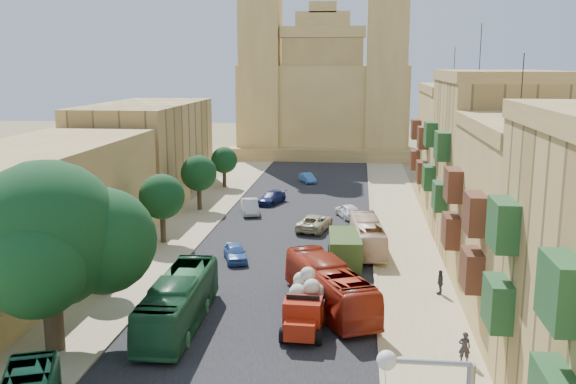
% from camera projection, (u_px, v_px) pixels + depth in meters
% --- Properties ---
extents(road_surface, '(14.00, 140.00, 0.01)m').
position_uv_depth(road_surface, '(293.00, 227.00, 57.05)').
color(road_surface, black).
rests_on(road_surface, ground).
extents(sidewalk_east, '(5.00, 140.00, 0.01)m').
position_uv_depth(sidewalk_east, '(401.00, 230.00, 56.02)').
color(sidewalk_east, tan).
rests_on(sidewalk_east, ground).
extents(sidewalk_west, '(5.00, 140.00, 0.01)m').
position_uv_depth(sidewalk_west, '(189.00, 224.00, 58.09)').
color(sidewalk_west, tan).
rests_on(sidewalk_west, ground).
extents(kerb_east, '(0.25, 140.00, 0.12)m').
position_uv_depth(kerb_east, '(372.00, 229.00, 56.28)').
color(kerb_east, tan).
rests_on(kerb_east, ground).
extents(kerb_west, '(0.25, 140.00, 0.12)m').
position_uv_depth(kerb_west, '(216.00, 224.00, 57.81)').
color(kerb_west, tan).
rests_on(kerb_west, ground).
extents(townhouse_b, '(9.00, 14.00, 14.90)m').
position_uv_depth(townhouse_b, '(542.00, 222.00, 35.69)').
color(townhouse_b, tan).
rests_on(townhouse_b, ground).
extents(townhouse_c, '(9.00, 14.00, 17.40)m').
position_uv_depth(townhouse_c, '(493.00, 162.00, 49.08)').
color(townhouse_c, tan).
rests_on(townhouse_c, ground).
extents(townhouse_d, '(9.00, 14.00, 15.90)m').
position_uv_depth(townhouse_d, '(464.00, 148.00, 62.87)').
color(townhouse_d, tan).
rests_on(townhouse_d, ground).
extents(west_wall, '(1.00, 40.00, 1.80)m').
position_uv_depth(west_wall, '(115.00, 244.00, 48.50)').
color(west_wall, tan).
rests_on(west_wall, ground).
extents(west_building_low, '(10.00, 28.00, 8.40)m').
position_uv_depth(west_building_low, '(30.00, 205.00, 46.50)').
color(west_building_low, '#A18146').
rests_on(west_building_low, ground).
extents(west_building_mid, '(10.00, 22.00, 10.00)m').
position_uv_depth(west_building_mid, '(146.00, 148.00, 71.67)').
color(west_building_mid, tan).
rests_on(west_building_mid, ground).
extents(church, '(28.00, 22.50, 36.30)m').
position_uv_depth(church, '(325.00, 94.00, 102.55)').
color(church, tan).
rests_on(church, ground).
extents(ficus_tree, '(9.76, 8.98, 9.76)m').
position_uv_depth(ficus_tree, '(49.00, 240.00, 31.62)').
color(ficus_tree, '#332819').
rests_on(ficus_tree, ground).
extents(street_tree_a, '(2.84, 2.84, 4.37)m').
position_uv_depth(street_tree_a, '(104.00, 249.00, 40.03)').
color(street_tree_a, '#332819').
rests_on(street_tree_a, ground).
extents(street_tree_b, '(3.66, 3.66, 5.63)m').
position_uv_depth(street_tree_b, '(162.00, 197.00, 51.56)').
color(street_tree_b, '#332819').
rests_on(street_tree_b, ground).
extents(street_tree_c, '(3.56, 3.56, 5.47)m').
position_uv_depth(street_tree_c, '(199.00, 173.00, 63.27)').
color(street_tree_c, '#332819').
rests_on(street_tree_c, ground).
extents(street_tree_d, '(3.10, 3.10, 4.76)m').
position_uv_depth(street_tree_d, '(224.00, 160.00, 75.06)').
color(street_tree_d, '#332819').
rests_on(street_tree_d, ground).
extents(red_truck, '(2.39, 5.61, 3.23)m').
position_uv_depth(red_truck, '(306.00, 304.00, 35.04)').
color(red_truck, '#9B1F0B').
rests_on(red_truck, ground).
extents(olive_pickup, '(2.64, 5.34, 2.15)m').
position_uv_depth(olive_pickup, '(345.00, 249.00, 46.58)').
color(olive_pickup, '#36511E').
rests_on(olive_pickup, ground).
extents(bus_green_north, '(2.64, 10.32, 2.86)m').
position_uv_depth(bus_green_north, '(179.00, 302.00, 35.31)').
color(bus_green_north, '#225F35').
rests_on(bus_green_north, ground).
extents(bus_red_east, '(6.24, 10.05, 2.78)m').
position_uv_depth(bus_red_east, '(329.00, 286.00, 37.86)').
color(bus_red_east, '#A82D18').
rests_on(bus_red_east, ground).
extents(bus_cream_east, '(2.88, 8.97, 2.46)m').
position_uv_depth(bus_cream_east, '(368.00, 235.00, 49.69)').
color(bus_cream_east, '#FFDBB6').
rests_on(bus_cream_east, ground).
extents(car_blue_a, '(2.57, 4.01, 1.27)m').
position_uv_depth(car_blue_a, '(235.00, 252.00, 47.23)').
color(car_blue_a, '#3C66B2').
rests_on(car_blue_a, ground).
extents(car_white_a, '(2.54, 4.60, 1.44)m').
position_uv_depth(car_white_a, '(250.00, 207.00, 62.01)').
color(car_white_a, beige).
rests_on(car_white_a, ground).
extents(car_cream, '(3.31, 5.38, 1.39)m').
position_uv_depth(car_cream, '(315.00, 222.00, 55.97)').
color(car_cream, '#C1B58F').
rests_on(car_cream, ground).
extents(car_dkblue, '(3.10, 4.65, 1.25)m').
position_uv_depth(car_dkblue, '(271.00, 198.00, 66.50)').
color(car_dkblue, '#10194B').
rests_on(car_dkblue, ground).
extents(car_white_b, '(2.93, 4.27, 1.35)m').
position_uv_depth(car_white_b, '(348.00, 211.00, 60.43)').
color(car_white_b, white).
rests_on(car_white_b, ground).
extents(car_blue_b, '(2.48, 3.65, 1.14)m').
position_uv_depth(car_blue_b, '(308.00, 178.00, 78.50)').
color(car_blue_b, '#3979C6').
rests_on(car_blue_b, ground).
extents(pedestrian_a, '(0.58, 0.39, 1.59)m').
position_uv_depth(pedestrian_a, '(464.00, 347.00, 31.08)').
color(pedestrian_a, '#2A262C').
rests_on(pedestrian_a, ground).
extents(pedestrian_c, '(0.53, 0.99, 1.61)m').
position_uv_depth(pedestrian_c, '(440.00, 282.00, 40.30)').
color(pedestrian_c, '#3A393D').
rests_on(pedestrian_c, ground).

